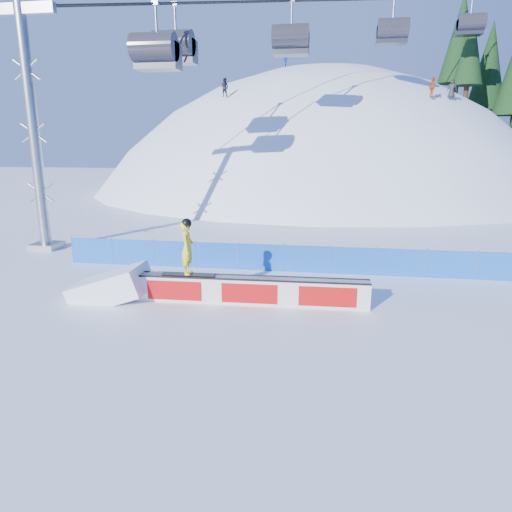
# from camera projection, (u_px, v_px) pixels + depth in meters

# --- Properties ---
(ground) EXTENTS (160.00, 160.00, 0.00)m
(ground) POSITION_uv_depth(u_px,v_px,m) (300.00, 308.00, 15.70)
(ground) COLOR white
(ground) RESTS_ON ground
(snow_hill) EXTENTS (64.00, 64.00, 64.00)m
(snow_hill) POSITION_uv_depth(u_px,v_px,m) (316.00, 325.00, 60.34)
(snow_hill) COLOR white
(snow_hill) RESTS_ON ground
(safety_fence) EXTENTS (22.05, 0.05, 1.30)m
(safety_fence) POSITION_uv_depth(u_px,v_px,m) (306.00, 259.00, 19.87)
(safety_fence) COLOR blue
(safety_fence) RESTS_ON ground
(rail_box) EXTENTS (8.26, 0.81, 0.99)m
(rail_box) POSITION_uv_depth(u_px,v_px,m) (250.00, 291.00, 16.03)
(rail_box) COLOR silver
(rail_box) RESTS_ON ground
(snow_ramp) EXTENTS (2.86, 1.83, 1.75)m
(snow_ramp) POSITION_uv_depth(u_px,v_px,m) (112.00, 298.00, 16.78)
(snow_ramp) COLOR white
(snow_ramp) RESTS_ON ground
(snowboarder) EXTENTS (1.95, 0.73, 2.03)m
(snowboarder) POSITION_uv_depth(u_px,v_px,m) (187.00, 247.00, 15.94)
(snowboarder) COLOR black
(snowboarder) RESTS_ON rail_box
(distant_skiers) EXTENTS (21.03, 9.00, 5.55)m
(distant_skiers) POSITION_uv_depth(u_px,v_px,m) (330.00, 77.00, 42.59)
(distant_skiers) COLOR black
(distant_skiers) RESTS_ON ground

